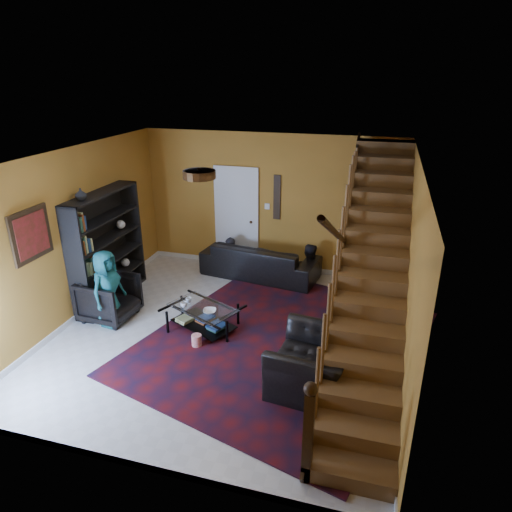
# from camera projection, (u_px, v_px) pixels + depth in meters

# --- Properties ---
(floor) EXTENTS (5.50, 5.50, 0.00)m
(floor) POSITION_uv_depth(u_px,v_px,m) (227.00, 334.00, 7.27)
(floor) COLOR beige
(floor) RESTS_ON ground
(room) EXTENTS (5.50, 5.50, 5.50)m
(room) POSITION_uv_depth(u_px,v_px,m) (184.00, 286.00, 8.77)
(room) COLOR #C07D2A
(room) RESTS_ON ground
(staircase) EXTENTS (0.95, 5.02, 3.18)m
(staircase) POSITION_uv_depth(u_px,v_px,m) (371.00, 269.00, 6.20)
(staircase) COLOR brown
(staircase) RESTS_ON floor
(bookshelf) EXTENTS (0.35, 1.80, 2.00)m
(bookshelf) POSITION_uv_depth(u_px,v_px,m) (108.00, 250.00, 8.04)
(bookshelf) COLOR black
(bookshelf) RESTS_ON floor
(door) EXTENTS (0.82, 0.05, 2.05)m
(door) POSITION_uv_depth(u_px,v_px,m) (237.00, 219.00, 9.47)
(door) COLOR silver
(door) RESTS_ON floor
(framed_picture) EXTENTS (0.04, 0.74, 0.74)m
(framed_picture) POSITION_uv_depth(u_px,v_px,m) (31.00, 235.00, 6.44)
(framed_picture) COLOR maroon
(framed_picture) RESTS_ON room
(wall_hanging) EXTENTS (0.14, 0.03, 0.90)m
(wall_hanging) POSITION_uv_depth(u_px,v_px,m) (277.00, 197.00, 9.07)
(wall_hanging) COLOR black
(wall_hanging) RESTS_ON room
(ceiling_fixture) EXTENTS (0.40, 0.40, 0.10)m
(ceiling_fixture) POSITION_uv_depth(u_px,v_px,m) (199.00, 174.00, 5.51)
(ceiling_fixture) COLOR #3F2814
(ceiling_fixture) RESTS_ON room
(rug) EXTENTS (4.78, 5.16, 0.02)m
(rug) POSITION_uv_depth(u_px,v_px,m) (281.00, 342.00, 7.05)
(rug) COLOR #4E0E11
(rug) RESTS_ON floor
(sofa) EXTENTS (2.43, 1.23, 0.68)m
(sofa) POSITION_uv_depth(u_px,v_px,m) (260.00, 260.00, 9.20)
(sofa) COLOR black
(sofa) RESTS_ON floor
(armchair_left) EXTENTS (0.87, 0.85, 0.75)m
(armchair_left) POSITION_uv_depth(u_px,v_px,m) (110.00, 298.00, 7.61)
(armchair_left) COLOR black
(armchair_left) RESTS_ON floor
(armchair_right) EXTENTS (1.11, 1.23, 0.73)m
(armchair_right) POSITION_uv_depth(u_px,v_px,m) (312.00, 363.00, 5.94)
(armchair_right) COLOR black
(armchair_right) RESTS_ON floor
(person_adult_a) EXTENTS (0.46, 0.33, 1.20)m
(person_adult_a) POSITION_uv_depth(u_px,v_px,m) (231.00, 264.00, 9.48)
(person_adult_a) COLOR black
(person_adult_a) RESTS_ON sofa
(person_adult_b) EXTENTS (0.63, 0.51, 1.22)m
(person_adult_b) POSITION_uv_depth(u_px,v_px,m) (308.00, 273.00, 9.07)
(person_adult_b) COLOR black
(person_adult_b) RESTS_ON sofa
(person_child) EXTENTS (0.51, 0.69, 1.29)m
(person_child) POSITION_uv_depth(u_px,v_px,m) (107.00, 288.00, 7.34)
(person_child) COLOR #196062
(person_child) RESTS_ON armchair_left
(coffee_table) EXTENTS (1.22, 1.00, 0.40)m
(coffee_table) POSITION_uv_depth(u_px,v_px,m) (203.00, 317.00, 7.33)
(coffee_table) COLOR black
(coffee_table) RESTS_ON floor
(cup_a) EXTENTS (0.12, 0.12, 0.09)m
(cup_a) POSITION_uv_depth(u_px,v_px,m) (184.00, 305.00, 7.25)
(cup_a) COLOR #999999
(cup_a) RESTS_ON coffee_table
(cup_b) EXTENTS (0.12, 0.12, 0.09)m
(cup_b) POSITION_uv_depth(u_px,v_px,m) (189.00, 300.00, 7.38)
(cup_b) COLOR #999999
(cup_b) RESTS_ON coffee_table
(bowl) EXTENTS (0.24, 0.24, 0.05)m
(bowl) POSITION_uv_depth(u_px,v_px,m) (210.00, 311.00, 7.09)
(bowl) COLOR #999999
(bowl) RESTS_ON coffee_table
(vase) EXTENTS (0.18, 0.18, 0.19)m
(vase) POSITION_uv_depth(u_px,v_px,m) (81.00, 194.00, 7.16)
(vase) COLOR #999999
(vase) RESTS_ON bookshelf
(popcorn_bucket) EXTENTS (0.20, 0.20, 0.18)m
(popcorn_bucket) POSITION_uv_depth(u_px,v_px,m) (197.00, 340.00, 6.91)
(popcorn_bucket) COLOR red
(popcorn_bucket) RESTS_ON rug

